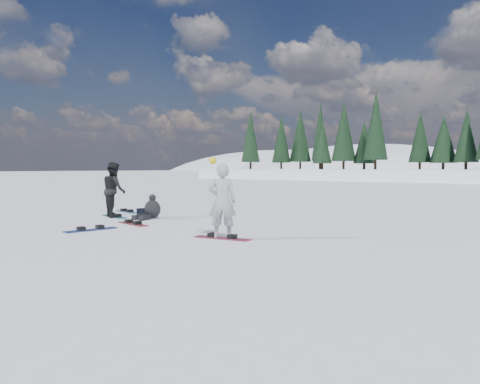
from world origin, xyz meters
The scene contains 10 objects.
ground centered at (0.00, 0.00, 0.00)m, with size 420.00×420.00×0.00m, color white.
snowboarder_woman centered at (2.70, 0.14, 0.95)m, with size 0.82×0.76×2.02m.
snowboarder_man centered at (-3.67, 1.53, 0.98)m, with size 0.95×0.74×1.96m, color black.
seated_rider centered at (-2.21, 2.01, 0.33)m, with size 0.71×1.06×0.85m.
gear_bag centered at (-2.91, 2.26, 0.15)m, with size 0.45×0.30×0.30m, color black.
snowboard_woman centered at (2.71, 0.15, 0.01)m, with size 1.50×0.28×0.03m, color #A0233C.
snowboard_man centered at (-3.67, 1.53, 0.01)m, with size 1.50×0.28×0.03m, color #16687C.
snowboard_loose_a centered at (-1.18, -1.03, 0.01)m, with size 1.50×0.28×0.03m, color navy.
snowboard_loose_b centered at (-1.39, 0.59, 0.01)m, with size 1.50×0.28×0.03m, color maroon.
snowboard_loose_c centered at (-4.78, 2.92, 0.01)m, with size 1.50×0.28×0.03m, color #19628D.
Camera 1 is at (10.33, -8.45, 1.76)m, focal length 35.00 mm.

